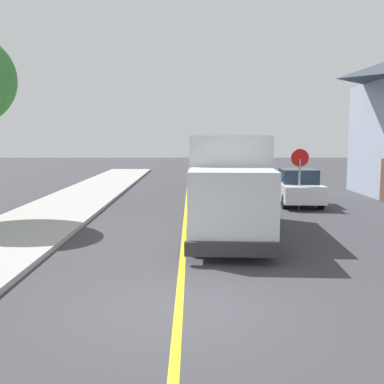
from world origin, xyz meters
name	(u,v)px	position (x,y,z in m)	size (l,w,h in m)	color
ground_plane	(177,309)	(0.00, 0.00, 0.00)	(120.00, 120.00, 0.00)	#38383D
centre_line_yellow	(184,215)	(0.00, 10.00, 0.00)	(0.16, 56.00, 0.01)	gold
box_truck	(227,180)	(1.46, 6.63, 1.77)	(2.78, 7.30, 3.20)	silver
parked_car_near	(225,189)	(1.85, 12.48, 0.79)	(1.88, 4.43, 1.67)	#4C564C
parked_car_mid	(219,176)	(2.01, 19.36, 0.79)	(1.93, 4.45, 1.67)	#2D4793
parked_car_far	(211,168)	(1.78, 26.00, 0.79)	(1.81, 4.40, 1.67)	#B7B7BC
parked_car_furthest	(209,163)	(1.91, 32.18, 0.79)	(1.91, 4.45, 1.67)	black
parked_van_across	(296,187)	(5.20, 13.03, 0.79)	(2.00, 4.48, 1.67)	silver
stop_sign	(298,167)	(4.90, 11.48, 1.86)	(0.80, 0.10, 2.65)	gray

